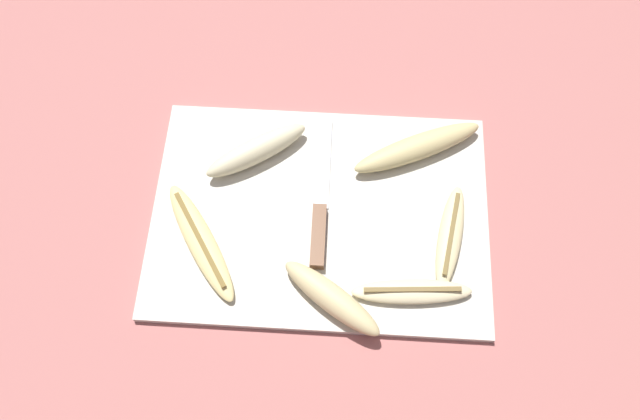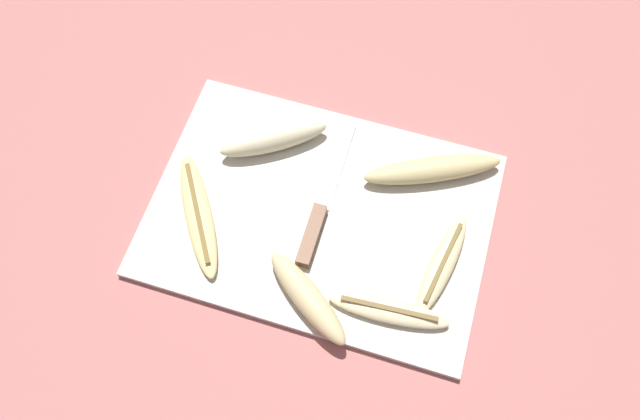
% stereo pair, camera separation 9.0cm
% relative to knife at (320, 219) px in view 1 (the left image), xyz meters
% --- Properties ---
extents(ground_plane, '(4.00, 4.00, 0.00)m').
position_rel_knife_xyz_m(ground_plane, '(-0.00, 0.01, -0.02)').
color(ground_plane, '#B76B66').
extents(cutting_board, '(0.49, 0.35, 0.01)m').
position_rel_knife_xyz_m(cutting_board, '(-0.00, 0.01, -0.01)').
color(cutting_board, beige).
rests_on(cutting_board, ground_plane).
extents(knife, '(0.02, 0.25, 0.02)m').
position_rel_knife_xyz_m(knife, '(0.00, 0.00, 0.00)').
color(knife, brown).
rests_on(knife, cutting_board).
extents(banana_spotted_left, '(0.20, 0.12, 0.03)m').
position_rel_knife_xyz_m(banana_spotted_left, '(0.14, 0.12, 0.01)').
color(banana_spotted_left, '#DBC684').
rests_on(banana_spotted_left, cutting_board).
extents(banana_pale_long, '(0.16, 0.12, 0.04)m').
position_rel_knife_xyz_m(banana_pale_long, '(-0.10, 0.10, 0.01)').
color(banana_pale_long, beige).
rests_on(banana_pale_long, cutting_board).
extents(banana_soft_right, '(0.06, 0.16, 0.02)m').
position_rel_knife_xyz_m(banana_soft_right, '(0.19, -0.02, 0.00)').
color(banana_soft_right, beige).
rests_on(banana_soft_right, cutting_board).
extents(banana_golden_short, '(0.14, 0.19, 0.02)m').
position_rel_knife_xyz_m(banana_golden_short, '(-0.17, -0.05, 0.00)').
color(banana_golden_short, '#EDD689').
rests_on(banana_golden_short, cutting_board).
extents(banana_mellow_near, '(0.15, 0.12, 0.04)m').
position_rel_knife_xyz_m(banana_mellow_near, '(0.02, -0.12, 0.01)').
color(banana_mellow_near, beige).
rests_on(banana_mellow_near, cutting_board).
extents(banana_cream_curved, '(0.17, 0.05, 0.02)m').
position_rel_knife_xyz_m(banana_cream_curved, '(0.13, -0.10, 0.00)').
color(banana_cream_curved, beige).
rests_on(banana_cream_curved, cutting_board).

